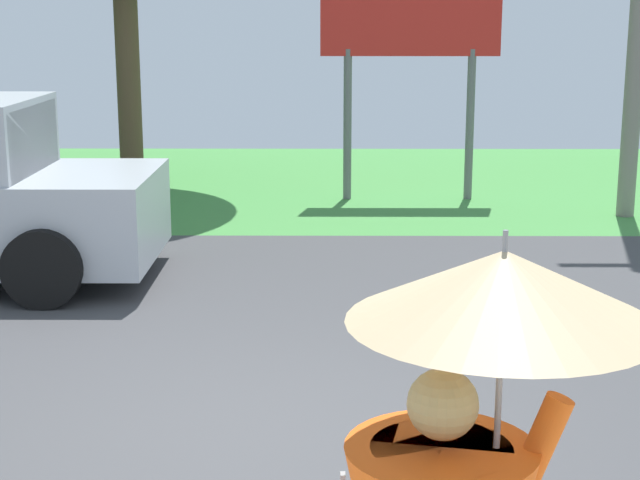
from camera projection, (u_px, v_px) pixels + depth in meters
ground_plane at (279, 311)px, 9.51m from camera, size 40.00×22.00×0.20m
roadside_billboard at (411, 24)px, 14.34m from camera, size 2.60×0.12×3.50m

